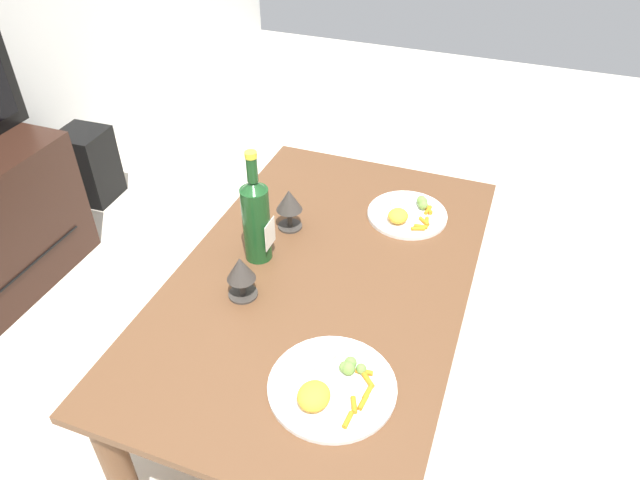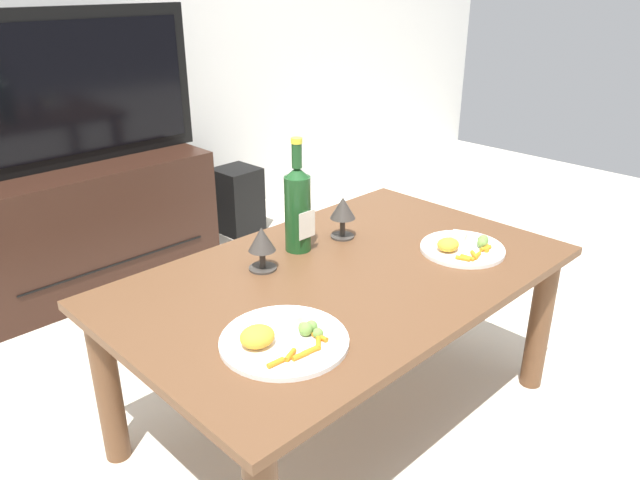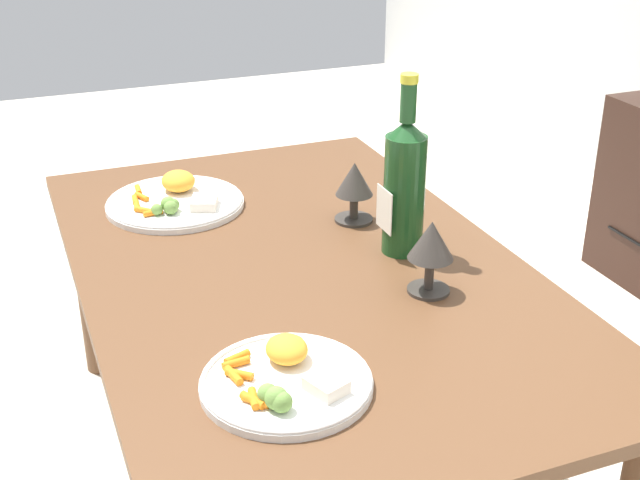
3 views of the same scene
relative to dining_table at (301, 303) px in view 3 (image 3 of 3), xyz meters
The scene contains 7 objects.
ground_plane 0.42m from the dining_table, ahead, with size 6.40×6.40×0.00m, color beige.
dining_table is the anchor object (origin of this frame).
wine_bottle 0.30m from the dining_table, 86.17° to the left, with size 0.08×0.08×0.34m.
goblet_left 0.28m from the dining_table, 130.87° to the left, with size 0.08×0.08×0.13m.
goblet_right 0.30m from the dining_table, 44.38° to the left, with size 0.08×0.08×0.13m.
dinner_plate_left 0.40m from the dining_table, 157.12° to the right, with size 0.29×0.29×0.06m.
dinner_plate_right 0.40m from the dining_table, 23.44° to the right, with size 0.25×0.25×0.05m.
Camera 3 is at (1.32, -0.48, 1.22)m, focal length 47.97 mm.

